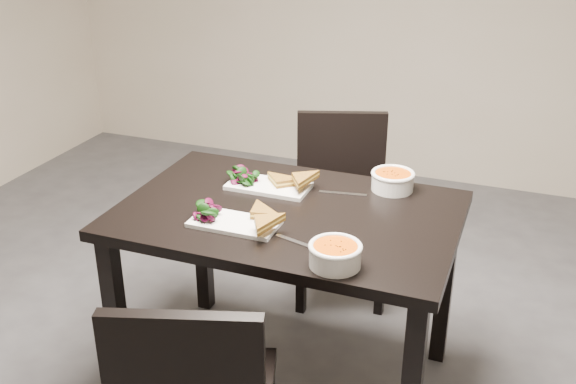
{
  "coord_description": "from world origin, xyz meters",
  "views": [
    {
      "loc": [
        0.71,
        -1.75,
        1.8
      ],
      "look_at": [
        -0.06,
        0.26,
        0.82
      ],
      "focal_mm": 41.9,
      "sensor_mm": 36.0,
      "label": 1
    }
  ],
  "objects_px": {
    "plate_near": "(234,223)",
    "plate_far": "(269,186)",
    "soup_bowl_far": "(393,180)",
    "table": "(288,234)",
    "soup_bowl_near": "(335,254)",
    "chair_far": "(341,194)"
  },
  "relations": [
    {
      "from": "plate_near",
      "to": "plate_far",
      "type": "xyz_separation_m",
      "value": [
        -0.01,
        0.33,
        0.0
      ]
    },
    {
      "from": "soup_bowl_far",
      "to": "plate_far",
      "type": "bearing_deg",
      "value": -160.99
    },
    {
      "from": "table",
      "to": "plate_far",
      "type": "bearing_deg",
      "value": 132.14
    },
    {
      "from": "soup_bowl_near",
      "to": "soup_bowl_far",
      "type": "relative_size",
      "value": 1.0
    },
    {
      "from": "chair_far",
      "to": "soup_bowl_near",
      "type": "xyz_separation_m",
      "value": [
        0.29,
        -1.07,
        0.31
      ]
    },
    {
      "from": "soup_bowl_near",
      "to": "table",
      "type": "bearing_deg",
      "value": 131.09
    },
    {
      "from": "soup_bowl_near",
      "to": "chair_far",
      "type": "bearing_deg",
      "value": 105.22
    },
    {
      "from": "soup_bowl_near",
      "to": "plate_far",
      "type": "xyz_separation_m",
      "value": [
        -0.41,
        0.46,
        -0.03
      ]
    },
    {
      "from": "chair_far",
      "to": "plate_near",
      "type": "xyz_separation_m",
      "value": [
        -0.11,
        -0.93,
        0.27
      ]
    },
    {
      "from": "soup_bowl_near",
      "to": "plate_near",
      "type": "bearing_deg",
      "value": 161.45
    },
    {
      "from": "table",
      "to": "soup_bowl_near",
      "type": "height_order",
      "value": "soup_bowl_near"
    },
    {
      "from": "plate_near",
      "to": "soup_bowl_near",
      "type": "bearing_deg",
      "value": -18.55
    },
    {
      "from": "plate_far",
      "to": "table",
      "type": "bearing_deg",
      "value": -47.86
    },
    {
      "from": "chair_far",
      "to": "soup_bowl_near",
      "type": "distance_m",
      "value": 1.15
    },
    {
      "from": "plate_near",
      "to": "table",
      "type": "bearing_deg",
      "value": 53.89
    },
    {
      "from": "chair_far",
      "to": "plate_far",
      "type": "distance_m",
      "value": 0.67
    },
    {
      "from": "table",
      "to": "chair_far",
      "type": "distance_m",
      "value": 0.77
    },
    {
      "from": "table",
      "to": "soup_bowl_near",
      "type": "xyz_separation_m",
      "value": [
        0.27,
        -0.31,
        0.14
      ]
    },
    {
      "from": "plate_near",
      "to": "plate_far",
      "type": "bearing_deg",
      "value": 91.45
    },
    {
      "from": "plate_far",
      "to": "soup_bowl_far",
      "type": "bearing_deg",
      "value": 19.01
    },
    {
      "from": "table",
      "to": "plate_near",
      "type": "distance_m",
      "value": 0.24
    },
    {
      "from": "table",
      "to": "plate_near",
      "type": "bearing_deg",
      "value": -126.11
    }
  ]
}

